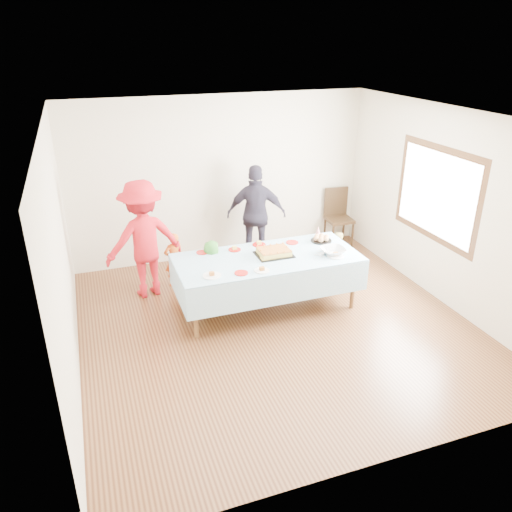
{
  "coord_description": "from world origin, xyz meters",
  "views": [
    {
      "loc": [
        -2.15,
        -5.28,
        3.56
      ],
      "look_at": [
        -0.17,
        0.3,
        0.9
      ],
      "focal_mm": 35.0,
      "sensor_mm": 36.0,
      "label": 1
    }
  ],
  "objects": [
    {
      "name": "plate_white_left",
      "position": [
        -0.81,
        0.16,
        0.79
      ],
      "size": [
        0.23,
        0.23,
        0.01
      ],
      "primitive_type": "cylinder",
      "color": "white",
      "rests_on": "party_table"
    },
    {
      "name": "plate_red_far_a",
      "position": [
        -0.75,
        0.91,
        0.79
      ],
      "size": [
        0.17,
        0.17,
        0.01
      ],
      "primitive_type": "cylinder",
      "color": "red",
      "rests_on": "party_table"
    },
    {
      "name": "plate_red_far_c",
      "position": [
        0.09,
        0.9,
        0.79
      ],
      "size": [
        0.19,
        0.19,
        0.01
      ],
      "primitive_type": "cylinder",
      "color": "red",
      "rests_on": "party_table"
    },
    {
      "name": "adult_left",
      "position": [
        -1.46,
        1.46,
        0.87
      ],
      "size": [
        1.21,
        0.83,
        1.73
      ],
      "primitive_type": "imported",
      "rotation": [
        0.0,
        0.0,
        3.32
      ],
      "color": "red",
      "rests_on": "ground"
    },
    {
      "name": "toddler_right",
      "position": [
        1.42,
        1.02,
        0.38
      ],
      "size": [
        0.42,
        0.36,
        0.76
      ],
      "primitive_type": "imported",
      "rotation": [
        0.0,
        0.0,
        2.91
      ],
      "color": "tan",
      "rests_on": "ground"
    },
    {
      "name": "fork_pile",
      "position": [
        0.78,
        0.29,
        0.81
      ],
      "size": [
        0.24,
        0.18,
        0.07
      ],
      "primitive_type": null,
      "color": "white",
      "rests_on": "party_table"
    },
    {
      "name": "ground",
      "position": [
        0.0,
        0.0,
        0.0
      ],
      "size": [
        5.0,
        5.0,
        0.0
      ],
      "primitive_type": "plane",
      "color": "#472614",
      "rests_on": "ground"
    },
    {
      "name": "plate_red_near",
      "position": [
        -0.44,
        0.11,
        0.79
      ],
      "size": [
        0.18,
        0.18,
        0.01
      ],
      "primitive_type": "cylinder",
      "color": "red",
      "rests_on": "party_table"
    },
    {
      "name": "party_hat",
      "position": [
        1.03,
        0.93,
        0.86
      ],
      "size": [
        0.09,
        0.09,
        0.16
      ],
      "primitive_type": "cone",
      "color": "white",
      "rests_on": "party_table"
    },
    {
      "name": "party_table",
      "position": [
        0.06,
        0.48,
        0.72
      ],
      "size": [
        2.5,
        1.1,
        0.78
      ],
      "color": "brown",
      "rests_on": "ground"
    },
    {
      "name": "toddler_left",
      "position": [
        -1.03,
        1.58,
        0.43
      ],
      "size": [
        0.34,
        0.26,
        0.86
      ],
      "primitive_type": "imported",
      "rotation": [
        0.0,
        0.0,
        3.31
      ],
      "color": "#C45518",
      "rests_on": "ground"
    },
    {
      "name": "birthday_cake",
      "position": [
        0.16,
        0.5,
        0.82
      ],
      "size": [
        0.49,
        0.38,
        0.09
      ],
      "color": "black",
      "rests_on": "party_table"
    },
    {
      "name": "plate_red_far_b",
      "position": [
        -0.3,
        0.85,
        0.79
      ],
      "size": [
        0.17,
        0.17,
        0.01
      ],
      "primitive_type": "cylinder",
      "color": "red",
      "rests_on": "party_table"
    },
    {
      "name": "adult_right",
      "position": [
        0.45,
        2.03,
        0.82
      ],
      "size": [
        1.05,
        0.71,
        1.65
      ],
      "primitive_type": "imported",
      "rotation": [
        0.0,
        0.0,
        2.78
      ],
      "color": "#2D2938",
      "rests_on": "ground"
    },
    {
      "name": "room_walls",
      "position": [
        0.05,
        0.0,
        1.77
      ],
      "size": [
        5.04,
        5.04,
        2.72
      ],
      "color": "beige",
      "rests_on": "ground"
    },
    {
      "name": "punch_bowl",
      "position": [
        0.94,
        0.27,
        0.82
      ],
      "size": [
        0.34,
        0.34,
        0.08
      ],
      "primitive_type": "imported",
      "color": "silver",
      "rests_on": "party_table"
    },
    {
      "name": "toddler_mid",
      "position": [
        -0.61,
        0.9,
        0.46
      ],
      "size": [
        0.51,
        0.4,
        0.93
      ],
      "primitive_type": "imported",
      "rotation": [
        0.0,
        0.0,
        2.89
      ],
      "color": "#337B29",
      "rests_on": "ground"
    },
    {
      "name": "rolls_tray",
      "position": [
        0.99,
        0.73,
        0.82
      ],
      "size": [
        0.31,
        0.31,
        0.09
      ],
      "color": "black",
      "rests_on": "party_table"
    },
    {
      "name": "plate_red_far_d",
      "position": [
        0.57,
        0.82,
        0.79
      ],
      "size": [
        0.18,
        0.18,
        0.01
      ],
      "primitive_type": "cylinder",
      "color": "red",
      "rests_on": "party_table"
    },
    {
      "name": "dining_chair",
      "position": [
        2.11,
        2.29,
        0.57
      ],
      "size": [
        0.47,
        0.47,
        1.02
      ],
      "rotation": [
        0.0,
        0.0,
        -0.07
      ],
      "color": "black",
      "rests_on": "ground"
    },
    {
      "name": "plate_white_right",
      "position": [
        0.94,
        0.18,
        0.79
      ],
      "size": [
        0.23,
        0.23,
        0.01
      ],
      "primitive_type": "cylinder",
      "color": "white",
      "rests_on": "party_table"
    },
    {
      "name": "plate_white_mid",
      "position": [
        -0.17,
        0.09,
        0.79
      ],
      "size": [
        0.2,
        0.2,
        0.01
      ],
      "primitive_type": "cylinder",
      "color": "white",
      "rests_on": "party_table"
    }
  ]
}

